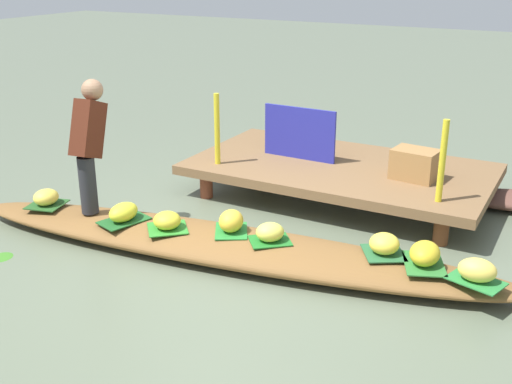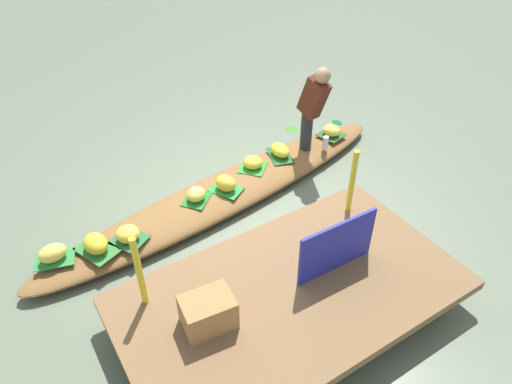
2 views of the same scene
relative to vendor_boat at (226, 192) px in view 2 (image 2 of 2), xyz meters
The scene contains 27 objects.
canal_water 0.11m from the vendor_boat, ahead, with size 40.00×40.00×0.00m, color #606B55.
dock_platform 1.93m from the vendor_boat, 79.36° to the left, with size 3.20×1.80×0.37m.
vendor_boat is the anchor object (origin of this frame).
leaf_mat_0 0.97m from the vendor_boat, 168.49° to the right, with size 0.44×0.28×0.01m, color #1E5825.
banana_bunch_0 0.99m from the vendor_boat, 168.49° to the right, with size 0.31×0.21×0.17m, color yellow.
leaf_mat_1 0.52m from the vendor_boat, 162.77° to the right, with size 0.34×0.33×0.01m, color #2F872B.
banana_bunch_1 0.55m from the vendor_boat, 162.77° to the right, with size 0.25×0.25×0.16m, color yellow.
leaf_mat_2 1.40m from the vendor_boat, 11.74° to the left, with size 0.35×0.32×0.01m, color #286135.
banana_bunch_2 1.41m from the vendor_boat, 11.74° to the left, with size 0.25×0.25×0.17m, color yellow.
leaf_mat_3 0.45m from the vendor_boat, ahead, with size 0.34×0.28×0.01m, color #206F25.
banana_bunch_3 0.48m from the vendor_boat, ahead, with size 0.24×0.21×0.16m, color #EBE455.
leaf_mat_4 1.89m from the vendor_boat, behind, with size 0.32×0.33×0.01m, color #255423.
banana_bunch_4 1.90m from the vendor_boat, behind, with size 0.23×0.25×0.16m, color #F9DB4D.
leaf_mat_5 2.13m from the vendor_boat, ahead, with size 0.40×0.26×0.01m, color #2B7F39.
banana_bunch_5 2.14m from the vendor_boat, ahead, with size 0.28×0.20×0.18m, color #F9D756.
leaf_mat_6 0.14m from the vendor_boat, 61.09° to the left, with size 0.38×0.28×0.01m, color #288232.
banana_bunch_6 0.22m from the vendor_boat, 61.09° to the left, with size 0.27×0.22×0.19m, color yellow.
leaf_mat_7 1.73m from the vendor_boat, ahead, with size 0.44×0.31×0.01m, color #2F7531.
banana_bunch_7 1.73m from the vendor_boat, ahead, with size 0.32×0.23×0.18m, color gold.
vendor_person 1.60m from the vendor_boat, behind, with size 0.24×0.45×1.24m.
water_bottle 1.59m from the vendor_boat, behind, with size 0.08×0.08×0.19m, color silver.
market_banner 1.97m from the vendor_boat, 94.40° to the left, with size 0.86×0.03×0.58m, color #262A99.
railing_post_west 1.67m from the vendor_boat, 123.28° to the left, with size 0.06×0.06×0.78m, color yellow.
railing_post_east 2.12m from the vendor_boat, 39.64° to the left, with size 0.06×0.06×0.78m, color yellow.
produce_crate 2.20m from the vendor_boat, 56.86° to the left, with size 0.44×0.32×0.31m, color #9F7341.
drifting_plant_0 1.97m from the vendor_boat, 150.51° to the right, with size 0.21×0.19×0.01m, color #3C7E25.
drifting_plant_1 2.56m from the vendor_boat, 162.97° to the right, with size 0.19×0.15×0.01m, color #105725.
Camera 2 is at (2.17, 4.14, 3.79)m, focal length 33.11 mm.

